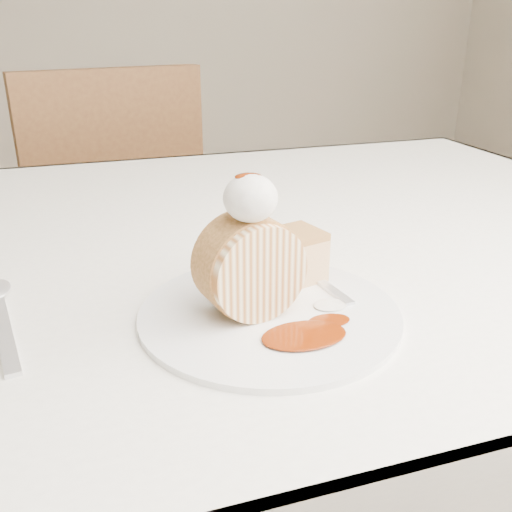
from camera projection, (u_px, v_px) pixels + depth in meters
name	position (u px, v px, depth m)	size (l,w,h in m)	color
table	(189.00, 298.00, 0.76)	(1.40, 0.90, 0.75)	white
chair_far	(111.00, 221.00, 1.48)	(0.51, 0.51, 0.90)	brown
plate	(269.00, 313.00, 0.53)	(0.24, 0.24, 0.01)	white
roulade_slice	(250.00, 267.00, 0.51)	(0.09, 0.09, 0.05)	#F9E1AD
cake_chunk	(294.00, 259.00, 0.59)	(0.05, 0.05, 0.05)	#C28549
whipped_cream	(251.00, 198.00, 0.48)	(0.05, 0.05, 0.04)	white
caramel_drizzle	(248.00, 170.00, 0.47)	(0.02, 0.02, 0.01)	#681E04
caramel_pool	(304.00, 335.00, 0.48)	(0.08, 0.05, 0.00)	#681E04
fork	(322.00, 283.00, 0.58)	(0.02, 0.14, 0.00)	silver
spoon	(5.00, 334.00, 0.50)	(0.03, 0.18, 0.00)	silver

